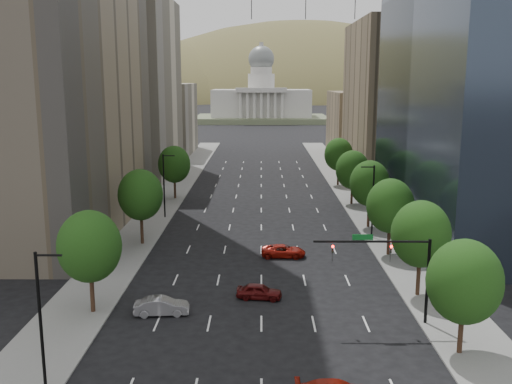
{
  "coord_description": "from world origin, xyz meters",
  "views": [
    {
      "loc": [
        -0.05,
        -12.41,
        19.1
      ],
      "look_at": [
        -0.55,
        43.54,
        8.0
      ],
      "focal_mm": 39.98,
      "sensor_mm": 36.0,
      "label": 1
    }
  ],
  "objects_px": {
    "capitol": "(261,103)",
    "car_silver": "(162,306)",
    "car_red_far": "(283,251)",
    "traffic_signal": "(397,262)",
    "car_maroon": "(259,291)"
  },
  "relations": [
    {
      "from": "car_maroon",
      "to": "capitol",
      "type": "bearing_deg",
      "value": 7.74
    },
    {
      "from": "capitol",
      "to": "car_red_far",
      "type": "relative_size",
      "value": 12.4
    },
    {
      "from": "car_silver",
      "to": "traffic_signal",
      "type": "bearing_deg",
      "value": -100.37
    },
    {
      "from": "traffic_signal",
      "to": "car_silver",
      "type": "bearing_deg",
      "value": 174.85
    },
    {
      "from": "car_silver",
      "to": "capitol",
      "type": "bearing_deg",
      "value": -7.38
    },
    {
      "from": "car_maroon",
      "to": "car_red_far",
      "type": "height_order",
      "value": "car_maroon"
    },
    {
      "from": "capitol",
      "to": "car_silver",
      "type": "bearing_deg",
      "value": -92.16
    },
    {
      "from": "traffic_signal",
      "to": "car_red_far",
      "type": "distance_m",
      "value": 19.7
    },
    {
      "from": "car_silver",
      "to": "car_red_far",
      "type": "xyz_separation_m",
      "value": [
        10.63,
        15.69,
        -0.07
      ]
    },
    {
      "from": "capitol",
      "to": "car_red_far",
      "type": "height_order",
      "value": "capitol"
    },
    {
      "from": "capitol",
      "to": "car_silver",
      "type": "relative_size",
      "value": 13.32
    },
    {
      "from": "capitol",
      "to": "car_maroon",
      "type": "bearing_deg",
      "value": -90.05
    },
    {
      "from": "car_silver",
      "to": "car_red_far",
      "type": "relative_size",
      "value": 0.93
    },
    {
      "from": "car_maroon",
      "to": "car_red_far",
      "type": "xyz_separation_m",
      "value": [
        2.59,
        12.14,
        -0.01
      ]
    },
    {
      "from": "car_maroon",
      "to": "car_silver",
      "type": "bearing_deg",
      "value": 121.59
    }
  ]
}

